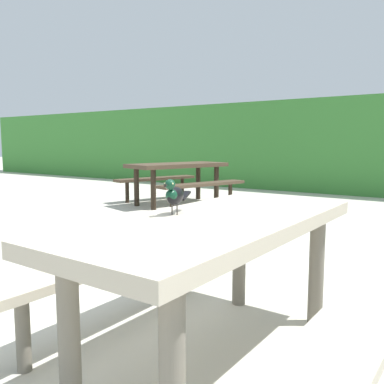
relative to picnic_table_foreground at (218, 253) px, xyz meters
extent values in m
plane|color=beige|center=(-0.09, -0.19, -0.56)|extent=(60.00, 60.00, 0.00)
cube|color=#B2A893|center=(0.00, 0.00, 0.15)|extent=(0.79, 1.81, 0.07)
cylinder|color=slate|center=(-0.28, -0.70, -0.22)|extent=(0.09, 0.09, 0.67)
cylinder|color=slate|center=(0.25, -0.71, -0.22)|extent=(0.09, 0.09, 0.67)
cylinder|color=slate|center=(-0.25, 0.71, -0.22)|extent=(0.09, 0.09, 0.67)
cylinder|color=slate|center=(0.28, 0.70, -0.22)|extent=(0.09, 0.09, 0.67)
cube|color=#B2A893|center=(-0.70, 0.01, -0.14)|extent=(0.31, 1.71, 0.05)
cylinder|color=slate|center=(-0.71, -0.63, -0.36)|extent=(0.07, 0.07, 0.39)
cylinder|color=slate|center=(-0.69, 0.65, -0.36)|extent=(0.07, 0.07, 0.39)
cube|color=#B2A893|center=(0.70, -0.01, -0.14)|extent=(0.31, 1.71, 0.05)
ellipsoid|color=black|center=(-0.21, -0.07, 0.28)|extent=(0.10, 0.16, 0.09)
ellipsoid|color=#0F3823|center=(-0.20, -0.11, 0.29)|extent=(0.07, 0.08, 0.06)
sphere|color=#0F3823|center=(-0.20, -0.13, 0.34)|extent=(0.05, 0.05, 0.05)
sphere|color=#EAE08C|center=(-0.17, -0.14, 0.35)|extent=(0.01, 0.01, 0.01)
sphere|color=#EAE08C|center=(-0.21, -0.15, 0.35)|extent=(0.01, 0.01, 0.01)
cone|color=black|center=(-0.19, -0.17, 0.34)|extent=(0.02, 0.03, 0.02)
cube|color=black|center=(-0.24, 0.05, 0.27)|extent=(0.06, 0.10, 0.04)
cylinder|color=#47423D|center=(-0.19, -0.08, 0.21)|extent=(0.01, 0.01, 0.05)
cylinder|color=#47423D|center=(-0.22, -0.08, 0.21)|extent=(0.01, 0.01, 0.05)
cube|color=#473828|center=(-3.38, 4.20, 0.15)|extent=(1.24, 1.94, 0.07)
cylinder|color=#2E241A|center=(-2.92, 4.79, -0.22)|extent=(0.09, 0.09, 0.67)
cylinder|color=#2E241A|center=(-3.43, 4.94, -0.22)|extent=(0.09, 0.09, 0.67)
cylinder|color=#2E241A|center=(-3.32, 3.45, -0.22)|extent=(0.09, 0.09, 0.67)
cylinder|color=#2E241A|center=(-3.83, 3.60, -0.22)|extent=(0.09, 0.09, 0.67)
cube|color=#473828|center=(-2.71, 4.00, -0.14)|extent=(0.75, 1.72, 0.05)
cylinder|color=#2E241A|center=(-2.52, 4.61, -0.36)|extent=(0.07, 0.07, 0.39)
cylinder|color=#2E241A|center=(-2.89, 3.38, -0.36)|extent=(0.07, 0.07, 0.39)
cube|color=#473828|center=(-4.05, 4.39, -0.14)|extent=(0.75, 1.72, 0.05)
cylinder|color=#2E241A|center=(-3.87, 5.01, -0.36)|extent=(0.07, 0.07, 0.39)
cylinder|color=#2E241A|center=(-4.23, 3.78, -0.36)|extent=(0.07, 0.07, 0.39)
camera|label=1|loc=(1.03, -1.71, 0.54)|focal=38.34mm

